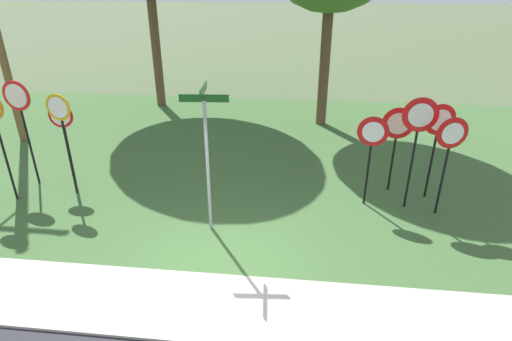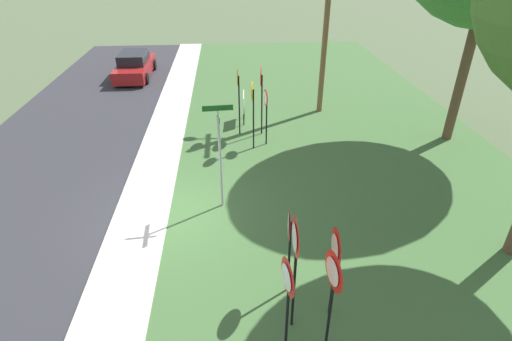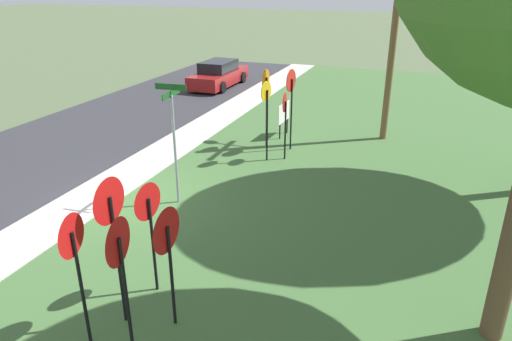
% 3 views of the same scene
% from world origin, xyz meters
% --- Properties ---
extents(ground_plane, '(160.00, 160.00, 0.00)m').
position_xyz_m(ground_plane, '(0.00, 0.00, 0.00)').
color(ground_plane, '#4C5B3D').
extents(sidewalk_strip, '(44.00, 1.60, 0.06)m').
position_xyz_m(sidewalk_strip, '(0.00, -0.80, 0.03)').
color(sidewalk_strip, '#BCB7AD').
rests_on(sidewalk_strip, ground_plane).
extents(grass_median, '(44.00, 12.00, 0.04)m').
position_xyz_m(grass_median, '(0.00, 6.00, 0.02)').
color(grass_median, '#3D6033').
rests_on(grass_median, ground_plane).
extents(stop_sign_near_left, '(0.65, 0.10, 2.69)m').
position_xyz_m(stop_sign_near_left, '(-5.44, 2.24, 1.97)').
color(stop_sign_near_left, black).
rests_on(stop_sign_near_left, grass_median).
extents(stop_sign_near_right, '(0.64, 0.13, 2.58)m').
position_xyz_m(stop_sign_near_right, '(-4.13, 2.71, 1.89)').
color(stop_sign_near_right, black).
rests_on(stop_sign_near_right, grass_median).
extents(stop_sign_far_left, '(0.75, 0.12, 2.76)m').
position_xyz_m(stop_sign_far_left, '(-5.41, 3.13, 2.06)').
color(stop_sign_far_left, black).
rests_on(stop_sign_far_left, grass_median).
extents(stop_sign_far_center, '(0.61, 0.12, 2.19)m').
position_xyz_m(stop_sign_far_center, '(-4.44, 3.22, 1.60)').
color(stop_sign_far_center, black).
rests_on(stop_sign_far_center, grass_median).
extents(yield_sign_near_left, '(0.78, 0.10, 2.68)m').
position_xyz_m(yield_sign_near_left, '(4.02, 2.92, 2.06)').
color(yield_sign_near_left, black).
rests_on(yield_sign_near_left, grass_median).
extents(yield_sign_near_right, '(0.78, 0.10, 2.20)m').
position_xyz_m(yield_sign_near_right, '(3.79, 3.76, 1.67)').
color(yield_sign_near_right, black).
rests_on(yield_sign_near_right, grass_median).
extents(yield_sign_far_left, '(0.75, 0.15, 2.39)m').
position_xyz_m(yield_sign_far_left, '(4.63, 3.49, 1.83)').
color(yield_sign_far_left, black).
rests_on(yield_sign_far_left, grass_median).
extents(yield_sign_far_right, '(0.70, 0.13, 2.21)m').
position_xyz_m(yield_sign_far_right, '(3.08, 2.97, 1.67)').
color(yield_sign_far_right, black).
rests_on(yield_sign_far_right, grass_median).
extents(yield_sign_center, '(0.70, 0.15, 2.34)m').
position_xyz_m(yield_sign_center, '(4.68, 2.70, 1.78)').
color(yield_sign_center, black).
rests_on(yield_sign_center, grass_median).
extents(street_name_post, '(0.96, 0.82, 3.15)m').
position_xyz_m(street_name_post, '(-0.40, 1.54, 1.91)').
color(street_name_post, '#9EA0A8').
rests_on(street_name_post, grass_median).
extents(utility_pole, '(2.10, 2.10, 8.12)m').
position_xyz_m(utility_pole, '(-7.74, 5.90, 4.44)').
color(utility_pole, brown).
rests_on(utility_pole, grass_median).
extents(notice_board, '(1.10, 0.10, 1.25)m').
position_xyz_m(notice_board, '(-6.73, 2.50, 0.87)').
color(notice_board, black).
rests_on(notice_board, grass_median).
extents(parked_hatchback_near, '(4.53, 1.92, 1.39)m').
position_xyz_m(parked_hatchback_near, '(-13.93, -3.45, 0.65)').
color(parked_hatchback_near, maroon).
rests_on(parked_hatchback_near, road_asphalt).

